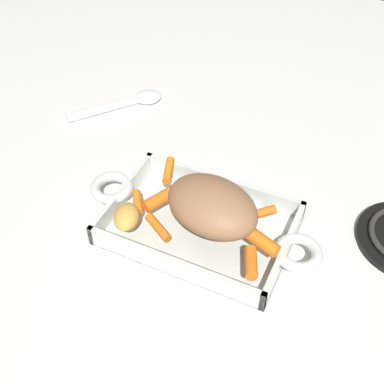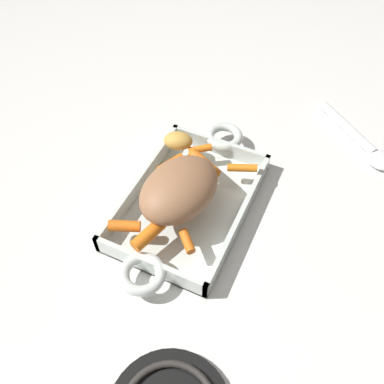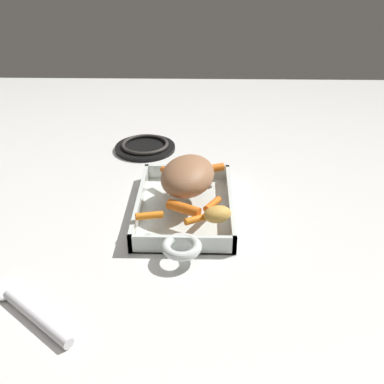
% 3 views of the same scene
% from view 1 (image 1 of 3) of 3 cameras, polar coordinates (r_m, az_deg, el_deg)
% --- Properties ---
extents(ground_plane, '(2.12, 2.12, 0.00)m').
position_cam_1_polar(ground_plane, '(0.87, 0.80, -4.37)').
color(ground_plane, silver).
extents(roasting_dish, '(0.42, 0.21, 0.04)m').
position_cam_1_polar(roasting_dish, '(0.86, 0.81, -3.71)').
color(roasting_dish, silver).
rests_on(roasting_dish, ground_plane).
extents(pork_roast, '(0.18, 0.15, 0.07)m').
position_cam_1_polar(pork_roast, '(0.81, 2.29, -1.59)').
color(pork_roast, '#966746').
rests_on(pork_roast, roasting_dish).
extents(baby_carrot_southwest, '(0.04, 0.05, 0.02)m').
position_cam_1_polar(baby_carrot_southwest, '(0.86, -6.17, -1.11)').
color(baby_carrot_southwest, orange).
rests_on(baby_carrot_southwest, roasting_dish).
extents(baby_carrot_center_right, '(0.03, 0.06, 0.02)m').
position_cam_1_polar(baby_carrot_center_right, '(0.91, -2.67, 2.46)').
color(baby_carrot_center_right, orange).
rests_on(baby_carrot_center_right, roasting_dish).
extents(baby_carrot_northeast, '(0.07, 0.04, 0.03)m').
position_cam_1_polar(baby_carrot_northeast, '(0.80, 7.76, -5.47)').
color(baby_carrot_northeast, orange).
rests_on(baby_carrot_northeast, roasting_dish).
extents(baby_carrot_short, '(0.05, 0.07, 0.02)m').
position_cam_1_polar(baby_carrot_short, '(0.86, -3.30, -0.56)').
color(baby_carrot_short, orange).
rests_on(baby_carrot_short, roasting_dish).
extents(baby_carrot_long, '(0.06, 0.04, 0.02)m').
position_cam_1_polar(baby_carrot_long, '(0.82, -3.84, -3.99)').
color(baby_carrot_long, orange).
rests_on(baby_carrot_long, roasting_dish).
extents(baby_carrot_center_left, '(0.04, 0.04, 0.02)m').
position_cam_1_polar(baby_carrot_center_left, '(0.84, 8.05, -2.27)').
color(baby_carrot_center_left, orange).
rests_on(baby_carrot_center_left, roasting_dish).
extents(baby_carrot_southeast, '(0.04, 0.06, 0.02)m').
position_cam_1_polar(baby_carrot_southeast, '(0.77, 6.66, -7.91)').
color(baby_carrot_southeast, orange).
rests_on(baby_carrot_southeast, roasting_dish).
extents(potato_corner, '(0.06, 0.07, 0.03)m').
position_cam_1_polar(potato_corner, '(0.82, -7.37, -2.79)').
color(potato_corner, gold).
rests_on(potato_corner, roasting_dish).
extents(serving_spoon, '(0.16, 0.19, 0.02)m').
position_cam_1_polar(serving_spoon, '(1.15, -7.60, 9.90)').
color(serving_spoon, white).
rests_on(serving_spoon, ground_plane).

